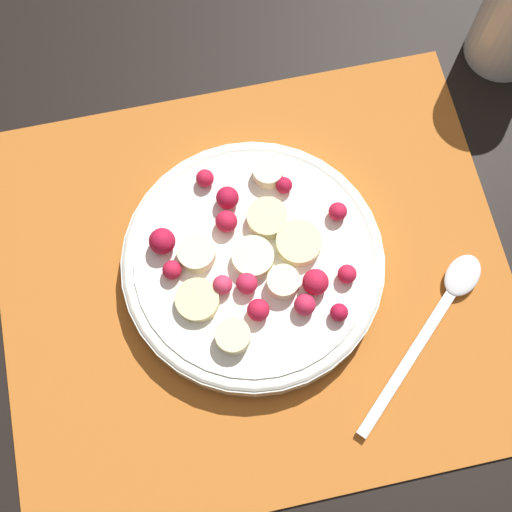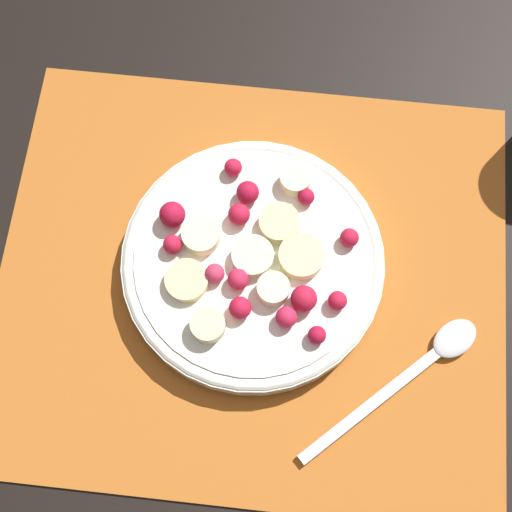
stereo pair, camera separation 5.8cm
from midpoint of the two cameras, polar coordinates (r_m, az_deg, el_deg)
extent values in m
plane|color=black|center=(0.61, -2.75, -2.31)|extent=(3.00, 3.00, 0.00)
cube|color=#B26023|center=(0.61, -2.77, -2.23)|extent=(0.43, 0.37, 0.01)
cylinder|color=silver|center=(0.60, -2.74, -1.03)|extent=(0.22, 0.22, 0.02)
torus|color=silver|center=(0.59, -2.77, -0.82)|extent=(0.22, 0.22, 0.01)
cylinder|color=white|center=(0.59, -2.79, -0.69)|extent=(0.20, 0.20, 0.00)
cylinder|color=#F4EAB7|center=(0.58, -2.65, -0.46)|extent=(0.05, 0.05, 0.01)
cylinder|color=#F4EAB7|center=(0.58, -7.59, -0.17)|extent=(0.04, 0.04, 0.01)
cylinder|color=#F4EAB7|center=(0.61, -1.74, 6.31)|extent=(0.04, 0.04, 0.01)
cylinder|color=beige|center=(0.59, -1.87, 2.63)|extent=(0.05, 0.05, 0.01)
cylinder|color=beige|center=(0.57, -7.57, -3.97)|extent=(0.04, 0.04, 0.01)
cylinder|color=beige|center=(0.56, -4.79, -6.88)|extent=(0.04, 0.04, 0.01)
cylinder|color=#F4EAB7|center=(0.57, -0.68, -2.55)|extent=(0.04, 0.04, 0.01)
cylinder|color=beige|center=(0.58, 0.63, 0.61)|extent=(0.05, 0.05, 0.01)
sphere|color=red|center=(0.58, -9.55, -1.54)|extent=(0.02, 0.02, 0.02)
sphere|color=red|center=(0.57, 4.48, -1.88)|extent=(0.02, 0.02, 0.02)
sphere|color=#D12347|center=(0.57, -3.60, -2.64)|extent=(0.02, 0.02, 0.02)
sphere|color=red|center=(0.59, 3.82, 3.17)|extent=(0.02, 0.02, 0.02)
sphere|color=red|center=(0.59, -5.18, 2.36)|extent=(0.02, 0.02, 0.02)
sphere|color=#B21433|center=(0.59, -10.31, 0.76)|extent=(0.02, 0.02, 0.02)
sphere|color=red|center=(0.57, 1.92, -2.54)|extent=(0.02, 0.02, 0.02)
sphere|color=#D12347|center=(0.56, 1.04, -4.36)|extent=(0.02, 0.02, 0.02)
sphere|color=red|center=(0.56, -2.73, -4.78)|extent=(0.02, 0.02, 0.02)
sphere|color=#B21433|center=(0.60, -0.48, 5.29)|extent=(0.01, 0.01, 0.01)
sphere|color=red|center=(0.61, -6.82, 5.81)|extent=(0.02, 0.02, 0.02)
sphere|color=#B21433|center=(0.57, 3.80, -4.98)|extent=(0.01, 0.01, 0.01)
sphere|color=#B21433|center=(0.60, -5.06, 4.26)|extent=(0.02, 0.02, 0.02)
sphere|color=#DB3356|center=(0.57, -5.57, -2.75)|extent=(0.02, 0.02, 0.02)
cube|color=silver|center=(0.59, 9.31, -8.82)|extent=(0.11, 0.10, 0.00)
ellipsoid|color=silver|center=(0.62, 13.69, -1.92)|extent=(0.05, 0.05, 0.01)
camera|label=1|loc=(0.03, -92.90, -8.62)|focal=50.00mm
camera|label=2|loc=(0.03, 87.10, 8.62)|focal=50.00mm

